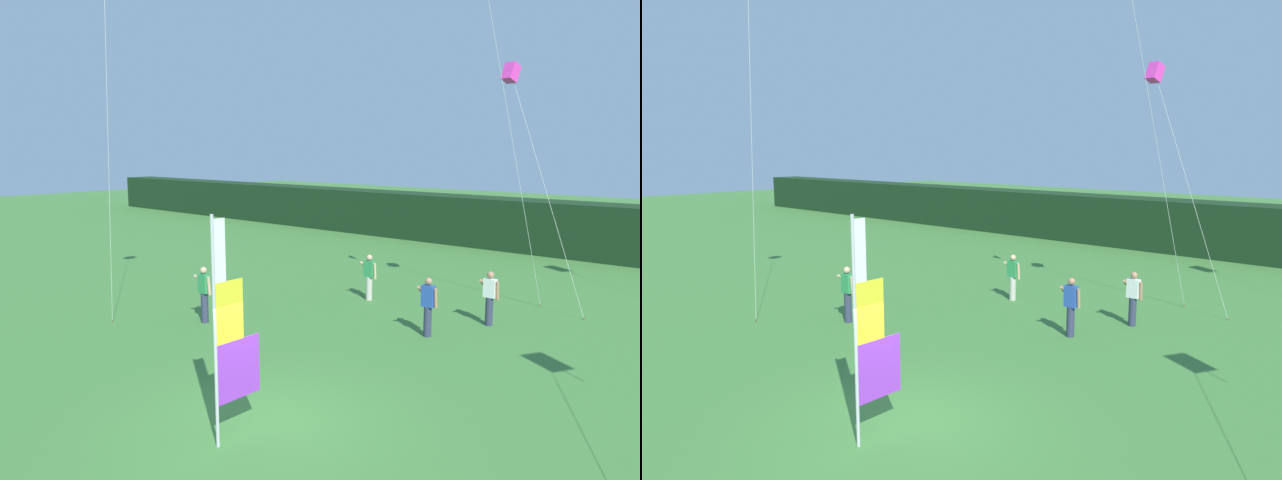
% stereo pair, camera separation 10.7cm
% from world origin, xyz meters
% --- Properties ---
extents(ground_plane, '(120.00, 120.00, 0.00)m').
position_xyz_m(ground_plane, '(0.00, 0.00, 0.00)').
color(ground_plane, '#3D7533').
extents(distant_treeline, '(80.00, 2.40, 2.59)m').
position_xyz_m(distant_treeline, '(0.00, 22.10, 1.30)').
color(distant_treeline, black).
rests_on(distant_treeline, ground).
extents(banner_flag, '(0.06, 1.03, 4.11)m').
position_xyz_m(banner_flag, '(0.10, -0.76, 1.97)').
color(banner_flag, '#B7B7BC').
rests_on(banner_flag, ground).
extents(person_near_banner, '(0.55, 0.48, 1.59)m').
position_xyz_m(person_near_banner, '(-3.98, 8.80, 0.84)').
color(person_near_banner, '#B7B2A3').
rests_on(person_near_banner, ground).
extents(person_mid_field, '(0.55, 0.48, 1.67)m').
position_xyz_m(person_mid_field, '(-0.38, 6.69, 0.89)').
color(person_mid_field, '#2D334C').
rests_on(person_mid_field, ground).
extents(person_far_left, '(0.55, 0.48, 1.70)m').
position_xyz_m(person_far_left, '(-6.08, 3.41, 0.91)').
color(person_far_left, '#2D334C').
rests_on(person_far_left, ground).
extents(person_far_right, '(0.55, 0.48, 1.62)m').
position_xyz_m(person_far_right, '(0.43, 8.80, 0.86)').
color(person_far_right, '#2D334C').
rests_on(person_far_right, ground).
extents(kite_magenta_box_2, '(2.50, 1.35, 7.72)m').
position_xyz_m(kite_magenta_box_2, '(0.13, 10.24, 7.34)').
color(kite_magenta_box_2, brown).
rests_on(kite_magenta_box_2, ground).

